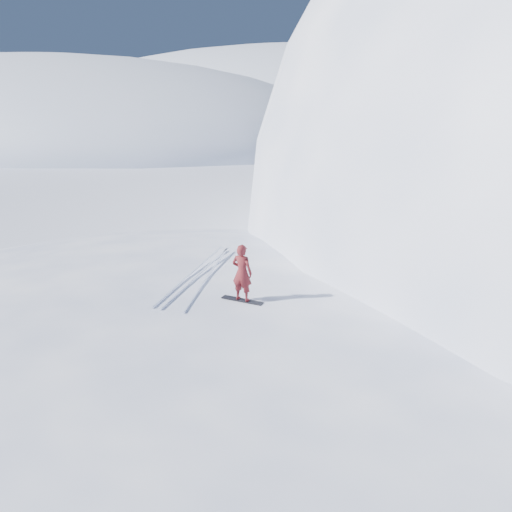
{
  "coord_description": "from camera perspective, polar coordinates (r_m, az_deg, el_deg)",
  "views": [
    {
      "loc": [
        6.18,
        -9.2,
        8.48
      ],
      "look_at": [
        0.17,
        4.13,
        3.5
      ],
      "focal_mm": 35.0,
      "sensor_mm": 36.0,
      "label": 1
    }
  ],
  "objects": [
    {
      "name": "far_ridge_c",
      "position": [
        128.11,
        3.2,
        15.0
      ],
      "size": [
        140.0,
        90.0,
        36.0
      ],
      "primitive_type": "ellipsoid",
      "color": "white",
      "rests_on": "ground"
    },
    {
      "name": "wind_bumps",
      "position": [
        15.67,
        -5.63,
        -14.07
      ],
      "size": [
        16.0,
        14.4,
        1.0
      ],
      "color": "white",
      "rests_on": "ground"
    },
    {
      "name": "ground",
      "position": [
        13.96,
        -8.06,
        -18.83
      ],
      "size": [
        400.0,
        400.0,
        0.0
      ],
      "primitive_type": "plane",
      "color": "white",
      "rests_on": "ground"
    },
    {
      "name": "snowboarder",
      "position": [
        14.66,
        -1.61,
        -1.92
      ],
      "size": [
        0.64,
        0.43,
        1.74
      ],
      "primitive_type": "imported",
      "rotation": [
        0.0,
        0.0,
        3.12
      ],
      "color": "maroon",
      "rests_on": "snowboard"
    },
    {
      "name": "board_tracks",
      "position": [
        17.19,
        -6.41,
        -1.96
      ],
      "size": [
        1.96,
        5.95,
        0.04
      ],
      "color": "silver",
      "rests_on": "ground"
    },
    {
      "name": "far_ridge_a",
      "position": [
        103.27,
        -24.0,
        12.54
      ],
      "size": [
        120.0,
        70.0,
        28.0
      ],
      "primitive_type": "ellipsoid",
      "color": "white",
      "rests_on": "ground"
    },
    {
      "name": "snowboard",
      "position": [
        15.0,
        -1.58,
        -5.07
      ],
      "size": [
        1.33,
        0.28,
        0.02
      ],
      "primitive_type": "cube",
      "rotation": [
        0.0,
        0.0,
        -0.02
      ],
      "color": "black",
      "rests_on": "near_ridge"
    },
    {
      "name": "near_ridge",
      "position": [
        15.73,
        1.1,
        -13.81
      ],
      "size": [
        36.0,
        28.0,
        4.8
      ],
      "primitive_type": "ellipsoid",
      "color": "white",
      "rests_on": "ground"
    }
  ]
}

